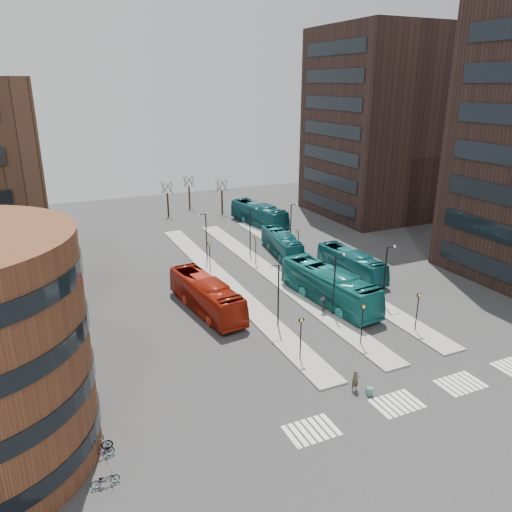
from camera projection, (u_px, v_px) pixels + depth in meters
name	position (u px, v px, depth m)	size (l,w,h in m)	color
ground	(450.00, 434.00, 32.30)	(160.00, 160.00, 0.00)	#2A2A2D
island_left	(225.00, 283.00, 56.51)	(2.50, 45.00, 0.15)	gray
island_mid	(273.00, 275.00, 58.86)	(2.50, 45.00, 0.15)	gray
island_right	(317.00, 267.00, 61.20)	(2.50, 45.00, 0.15)	gray
suitcase	(369.00, 391.00, 36.25)	(0.47, 0.37, 0.59)	navy
red_bus	(206.00, 295.00, 49.26)	(2.83, 12.09, 3.37)	#9B1D0B
teal_bus_a	(329.00, 286.00, 51.02)	(3.08, 13.17, 3.67)	#166F6E
teal_bus_b	(282.00, 243.00, 65.67)	(2.50, 10.68, 2.98)	#135B63
teal_bus_c	(351.00, 263.00, 58.45)	(2.51, 10.71, 2.98)	#135B63
teal_bus_d	(259.00, 214.00, 79.13)	(2.92, 12.49, 3.48)	#12515A
traveller	(355.00, 381.00, 36.59)	(0.60, 0.40, 1.66)	#46412A
commuter_a	(227.00, 325.00, 44.79)	(0.88, 0.69, 1.81)	black
commuter_b	(343.00, 308.00, 48.18)	(1.11, 0.46, 1.89)	black
commuter_c	(323.00, 305.00, 48.89)	(1.10, 0.63, 1.71)	black
bicycle_near	(105.00, 479.00, 28.02)	(0.56, 1.61, 0.85)	gray
bicycle_mid	(97.00, 444.00, 30.55)	(0.52, 1.83, 1.10)	gray
bicycle_far	(99.00, 451.00, 30.07)	(0.64, 1.83, 0.96)	gray
crosswalk_stripes	(427.00, 394.00, 36.42)	(22.35, 2.40, 0.01)	silver
tower_far	(382.00, 124.00, 82.86)	(20.12, 20.00, 30.00)	black
sign_poles	(299.00, 277.00, 51.91)	(12.45, 22.12, 3.65)	black
lamp_posts	(286.00, 251.00, 56.23)	(14.04, 20.24, 6.12)	black
bare_trees	(193.00, 197.00, 86.34)	(10.97, 8.14, 5.90)	black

